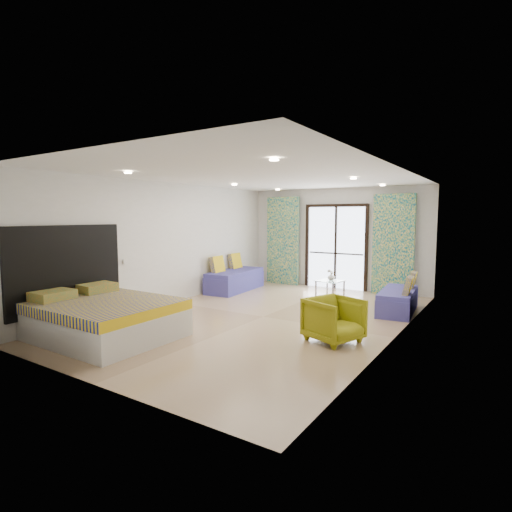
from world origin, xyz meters
The scene contains 24 objects.
floor centered at (0.00, 0.00, 0.00)m, with size 5.00×7.50×0.01m, color #9E805E, non-canonical shape.
ceiling centered at (0.00, 0.00, 2.70)m, with size 5.00×7.50×0.01m, color silver, non-canonical shape.
wall_back centered at (0.00, 3.75, 1.35)m, with size 5.00×0.01×2.70m, color silver, non-canonical shape.
wall_front centered at (0.00, -3.75, 1.35)m, with size 5.00×0.01×2.70m, color silver, non-canonical shape.
wall_left centered at (-2.50, 0.00, 1.35)m, with size 0.01×7.50×2.70m, color silver, non-canonical shape.
wall_right centered at (2.50, 0.00, 1.35)m, with size 0.01×7.50×2.70m, color silver, non-canonical shape.
balcony_door centered at (0.00, 3.72, 1.26)m, with size 1.76×0.08×2.28m.
balcony_rail centered at (0.00, 3.73, 0.95)m, with size 1.52×0.03×0.04m, color #595451.
curtain_left centered at (-1.55, 3.57, 1.25)m, with size 1.00×0.10×2.50m, color beige.
curtain_right centered at (1.55, 3.57, 1.25)m, with size 1.00×0.10×2.50m, color beige.
downlight_a centered at (-1.40, -2.00, 2.67)m, with size 0.12×0.12×0.02m, color #FFE0B2.
downlight_b centered at (1.40, -2.00, 2.67)m, with size 0.12×0.12×0.02m, color #FFE0B2.
downlight_c centered at (-1.40, 1.00, 2.67)m, with size 0.12×0.12×0.02m, color #FFE0B2.
downlight_d centered at (1.40, 1.00, 2.67)m, with size 0.12×0.12×0.02m, color #FFE0B2.
downlight_e centered at (-1.40, 3.00, 2.67)m, with size 0.12×0.12×0.02m, color #FFE0B2.
downlight_f centered at (1.40, 3.00, 2.67)m, with size 0.12×0.12×0.02m, color #FFE0B2.
headboard centered at (-2.46, -2.50, 1.05)m, with size 0.06×2.10×1.50m, color black.
switch_plate centered at (-2.47, -1.25, 1.05)m, with size 0.02×0.10×0.10m, color silver.
bed centered at (-1.48, -2.50, 0.31)m, with size 2.17×1.77×0.75m.
daybed_left centered at (-2.12, 1.98, 0.29)m, with size 0.91×1.97×0.94m.
daybed_right centered at (2.11, 1.86, 0.25)m, with size 0.79×1.68×0.80m.
coffee_table centered at (0.28, 2.69, 0.33)m, with size 0.67×0.67×0.65m.
vase centered at (0.28, 2.75, 0.46)m, with size 0.17×0.18×0.17m, color white.
armchair centered at (1.74, -0.70, 0.38)m, with size 0.74×0.69×0.76m, color olive.
Camera 1 is at (4.02, -6.48, 1.95)m, focal length 28.00 mm.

